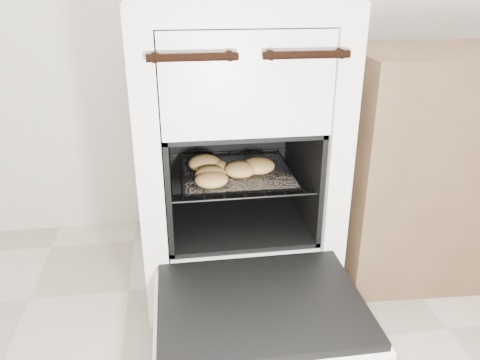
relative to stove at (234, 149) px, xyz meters
name	(u,v)px	position (x,y,z in m)	size (l,w,h in m)	color
stove	(234,149)	(0.00, 0.00, 0.00)	(0.62, 0.69, 0.95)	white
oven_door	(261,306)	(0.00, -0.52, -0.26)	(0.56, 0.44, 0.04)	black
oven_rack	(236,172)	(0.00, -0.07, -0.06)	(0.45, 0.44, 0.01)	black
foil_sheet	(237,173)	(0.00, -0.09, -0.05)	(0.35, 0.31, 0.01)	silver
baked_rolls	(225,169)	(-0.05, -0.12, -0.02)	(0.30, 0.26, 0.05)	#DFAC59
counter	(447,161)	(0.78, -0.05, -0.07)	(0.80, 0.53, 0.80)	brown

